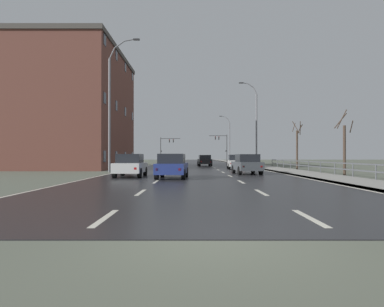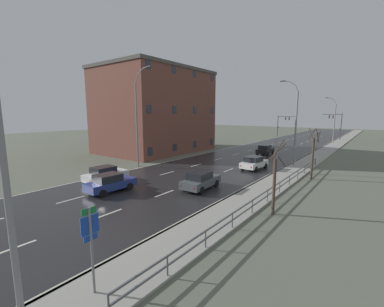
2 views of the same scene
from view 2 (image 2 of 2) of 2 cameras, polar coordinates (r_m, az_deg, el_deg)
ground_plane at (r=47.74m, az=16.84°, el=0.71°), size 160.00×160.00×0.12m
road_asphalt_strip at (r=59.06m, az=20.90°, el=2.11°), size 14.00×120.00×0.03m
sidewalk_right at (r=57.32m, az=29.00°, el=1.42°), size 3.00×120.00×0.12m
guardrail at (r=20.86m, az=17.95°, el=-7.64°), size 0.07×29.91×1.00m
street_lamp_foreground at (r=9.16m, az=-37.19°, el=0.42°), size 2.63×0.24×11.17m
street_lamp_midground at (r=33.70m, az=22.13°, el=6.10°), size 2.26×0.24×10.56m
street_lamp_distant at (r=63.25m, az=29.29°, el=6.41°), size 2.27×0.24×9.96m
street_lamp_left_bank at (r=31.29m, az=-12.14°, el=7.41°), size 2.74×0.24×11.79m
highway_sign at (r=10.01m, az=-21.77°, el=-17.61°), size 0.09×0.68×3.36m
traffic_signal_right at (r=71.82m, az=29.80°, el=6.14°), size 4.27×0.36×6.49m
traffic_signal_left at (r=75.97m, az=19.59°, el=6.64°), size 4.80×0.36×5.88m
car_near_right at (r=42.01m, az=16.12°, el=0.85°), size 2.03×4.20×1.57m
car_distant at (r=22.06m, az=1.94°, el=-6.02°), size 2.02×4.20×1.57m
car_mid_centre at (r=25.54m, az=-18.91°, el=-4.42°), size 1.85×4.10×1.57m
car_near_left at (r=22.36m, az=-17.94°, el=-6.26°), size 2.00×4.18×1.57m
car_far_left at (r=30.62m, az=13.79°, el=-2.01°), size 2.01×4.19×1.57m
brick_building at (r=44.58m, az=-8.21°, el=9.49°), size 13.30×18.13×13.88m
bare_tree_near at (r=17.24m, az=18.08°, el=-6.27°), size 1.19×1.23×4.93m
bare_tree_mid at (r=27.75m, az=25.56°, el=-0.32°), size 1.11×1.14×5.14m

